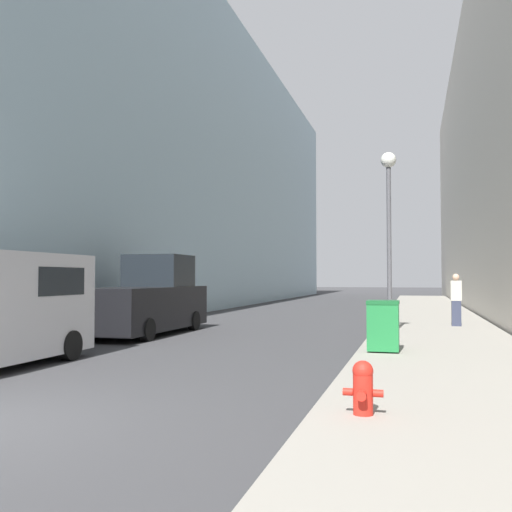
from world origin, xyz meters
TOP-DOWN VIEW (x-y plane):
  - sidewalk_right at (6.02, 18.00)m, footprint 3.88×60.00m
  - building_left_glass at (-10.90, 26.00)m, footprint 12.00×60.00m
  - fire_hydrant at (4.72, 1.43)m, footprint 0.48×0.36m
  - trash_bin at (4.66, 7.43)m, footprint 0.70×0.71m
  - lamppost at (4.65, 11.20)m, footprint 0.44×0.44m
  - pickup_truck at (-2.77, 10.89)m, footprint 2.10×5.59m
  - pedestrian_on_sidewalk at (6.69, 14.85)m, footprint 0.36×0.23m

SIDE VIEW (x-z plane):
  - sidewalk_right at x=6.02m, z-range 0.00..0.14m
  - fire_hydrant at x=4.72m, z-range 0.15..0.79m
  - trash_bin at x=4.66m, z-range 0.15..1.28m
  - pedestrian_on_sidewalk at x=6.69m, z-range 0.14..1.90m
  - pickup_truck at x=-2.77m, z-range -0.22..2.29m
  - lamppost at x=4.65m, z-range 0.99..6.23m
  - building_left_glass at x=-10.90m, z-range 0.00..17.71m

